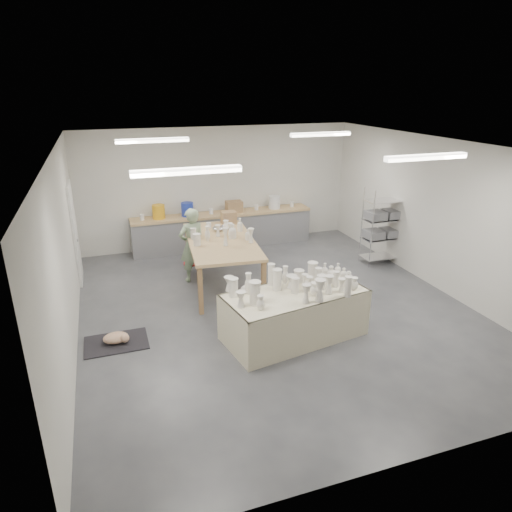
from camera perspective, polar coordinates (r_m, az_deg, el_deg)
name	(u,v)px	position (r m, az deg, el deg)	size (l,w,h in m)	color
room	(269,201)	(7.99, 1.62, 6.91)	(8.00, 8.02, 3.00)	#424449
back_counter	(223,229)	(11.75, -4.16, 3.44)	(4.60, 0.60, 1.24)	tan
wire_shelf	(383,225)	(10.93, 15.56, 3.76)	(0.88, 0.48, 1.80)	silver
drying_table	(295,313)	(7.58, 4.84, -7.06)	(2.45, 1.47, 1.18)	olive
work_table	(222,239)	(9.45, -4.24, 2.15)	(1.58, 2.75, 1.35)	tan
rug	(116,343)	(7.90, -17.06, -10.32)	(1.00, 0.70, 0.02)	black
cat	(117,338)	(7.84, -16.99, -9.74)	(0.48, 0.42, 0.17)	white
potter	(192,245)	(9.65, -7.99, 1.36)	(0.58, 0.38, 1.59)	gray
red_stool	(191,264)	(10.08, -8.14, -1.00)	(0.38, 0.38, 0.30)	red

